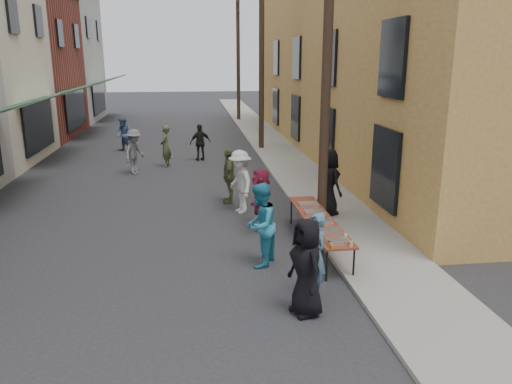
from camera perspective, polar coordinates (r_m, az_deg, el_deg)
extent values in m
plane|color=#28282B|center=(10.82, -11.19, -9.94)|extent=(120.00, 120.00, 0.00)
cube|color=gray|center=(25.54, 2.17, 5.04)|extent=(2.20, 60.00, 0.10)
cube|color=gray|center=(40.27, -23.70, 13.89)|extent=(8.00, 8.00, 9.00)
cube|color=#A8793C|center=(25.92, 16.62, 15.59)|extent=(10.00, 28.00, 10.00)
cylinder|color=#2D2116|center=(13.25, 8.12, 14.86)|extent=(0.26, 0.26, 9.00)
cylinder|color=#2D2116|center=(25.03, 0.63, 15.08)|extent=(0.26, 0.26, 9.00)
cylinder|color=#2D2116|center=(36.95, -2.05, 15.10)|extent=(0.26, 0.26, 9.00)
cube|color=brown|center=(12.21, 7.15, -3.13)|extent=(0.70, 4.00, 0.04)
cylinder|color=black|center=(10.57, 8.09, -8.30)|extent=(0.04, 0.04, 0.71)
cylinder|color=black|center=(10.73, 11.10, -8.07)|extent=(0.04, 0.04, 0.71)
cylinder|color=black|center=(14.00, 4.05, -2.25)|extent=(0.04, 0.04, 0.71)
cylinder|color=black|center=(14.12, 6.36, -2.15)|extent=(0.04, 0.04, 0.71)
cube|color=maroon|center=(10.69, 9.36, -5.56)|extent=(0.50, 0.33, 0.08)
cube|color=#B2B2B7|center=(11.28, 8.42, -4.41)|extent=(0.50, 0.33, 0.08)
cube|color=tan|center=(11.91, 7.52, -3.30)|extent=(0.50, 0.33, 0.08)
cube|color=#B2B2B7|center=(12.56, 6.71, -2.30)|extent=(0.50, 0.33, 0.08)
cube|color=tan|center=(13.21, 5.98, -1.40)|extent=(0.50, 0.33, 0.08)
cylinder|color=#A57F26|center=(10.36, 8.65, -6.21)|extent=(0.07, 0.07, 0.08)
cylinder|color=#A57F26|center=(10.45, 8.50, -6.02)|extent=(0.07, 0.07, 0.08)
cylinder|color=#A57F26|center=(10.54, 8.36, -5.83)|extent=(0.07, 0.07, 0.08)
cylinder|color=tan|center=(10.52, 10.80, -5.87)|extent=(0.08, 0.08, 0.12)
imported|color=black|center=(9.06, 5.77, -8.54)|extent=(0.81, 1.02, 1.82)
imported|color=#446A84|center=(9.80, 6.79, -7.13)|extent=(0.51, 0.68, 1.67)
imported|color=teal|center=(11.04, 0.47, -3.79)|extent=(1.06, 1.15, 1.90)
imported|color=silver|center=(14.84, -1.82, 1.18)|extent=(1.03, 1.38, 1.90)
imported|color=#565D36|center=(15.88, -3.10, 1.86)|extent=(0.50, 1.07, 1.78)
imported|color=maroon|center=(13.42, 0.54, -0.81)|extent=(0.75, 1.63, 1.69)
imported|color=black|center=(14.50, 8.25, 1.15)|extent=(0.94, 1.11, 1.93)
imported|color=slate|center=(20.46, -13.72, 4.49)|extent=(1.12, 1.34, 1.80)
imported|color=black|center=(22.67, -6.37, 5.64)|extent=(1.04, 0.66, 1.64)
imported|color=#465430|center=(21.54, -10.29, 5.17)|extent=(0.55, 0.72, 1.77)
imported|color=#445D83|center=(25.58, -14.88, 6.35)|extent=(1.03, 1.01, 1.68)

